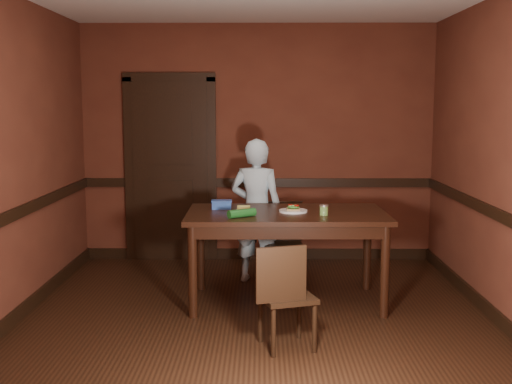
{
  "coord_description": "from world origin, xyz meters",
  "views": [
    {
      "loc": [
        0.05,
        -5.1,
        1.8
      ],
      "look_at": [
        0.0,
        0.35,
        1.05
      ],
      "focal_mm": 45.0,
      "sensor_mm": 36.0,
      "label": 1
    }
  ],
  "objects_px": {
    "chair_near": "(287,295)",
    "sauce_jar": "(324,210)",
    "person": "(256,211)",
    "sandwich_plate": "(293,210)",
    "cheese_saucer": "(244,209)",
    "food_tub": "(222,204)",
    "chair_far": "(283,244)",
    "dining_table": "(286,257)"
  },
  "relations": [
    {
      "from": "sauce_jar",
      "to": "food_tub",
      "type": "relative_size",
      "value": 0.47
    },
    {
      "from": "chair_far",
      "to": "sandwich_plate",
      "type": "height_order",
      "value": "sandwich_plate"
    },
    {
      "from": "dining_table",
      "to": "sandwich_plate",
      "type": "xyz_separation_m",
      "value": [
        0.06,
        0.01,
        0.44
      ]
    },
    {
      "from": "chair_far",
      "to": "sauce_jar",
      "type": "xyz_separation_m",
      "value": [
        0.33,
        -0.76,
        0.47
      ]
    },
    {
      "from": "dining_table",
      "to": "sandwich_plate",
      "type": "relative_size",
      "value": 6.94
    },
    {
      "from": "chair_far",
      "to": "food_tub",
      "type": "relative_size",
      "value": 4.2
    },
    {
      "from": "chair_far",
      "to": "sauce_jar",
      "type": "relative_size",
      "value": 8.97
    },
    {
      "from": "chair_far",
      "to": "cheese_saucer",
      "type": "bearing_deg",
      "value": -127.23
    },
    {
      "from": "chair_far",
      "to": "dining_table",
      "type": "bearing_deg",
      "value": -92.17
    },
    {
      "from": "sandwich_plate",
      "to": "food_tub",
      "type": "height_order",
      "value": "food_tub"
    },
    {
      "from": "chair_near",
      "to": "food_tub",
      "type": "height_order",
      "value": "food_tub"
    },
    {
      "from": "food_tub",
      "to": "chair_far",
      "type": "bearing_deg",
      "value": 33.18
    },
    {
      "from": "chair_near",
      "to": "sandwich_plate",
      "type": "relative_size",
      "value": 3.12
    },
    {
      "from": "sauce_jar",
      "to": "cheese_saucer",
      "type": "relative_size",
      "value": 0.59
    },
    {
      "from": "chair_near",
      "to": "food_tub",
      "type": "distance_m",
      "value": 1.47
    },
    {
      "from": "person",
      "to": "cheese_saucer",
      "type": "relative_size",
      "value": 9.46
    },
    {
      "from": "cheese_saucer",
      "to": "person",
      "type": "bearing_deg",
      "value": 80.49
    },
    {
      "from": "cheese_saucer",
      "to": "food_tub",
      "type": "distance_m",
      "value": 0.24
    },
    {
      "from": "chair_near",
      "to": "dining_table",
      "type": "bearing_deg",
      "value": -109.36
    },
    {
      "from": "chair_near",
      "to": "person",
      "type": "distance_m",
      "value": 1.85
    },
    {
      "from": "chair_near",
      "to": "sauce_jar",
      "type": "bearing_deg",
      "value": -128.21
    },
    {
      "from": "sauce_jar",
      "to": "sandwich_plate",
      "type": "bearing_deg",
      "value": 147.43
    },
    {
      "from": "food_tub",
      "to": "sandwich_plate",
      "type": "bearing_deg",
      "value": -17.12
    },
    {
      "from": "sandwich_plate",
      "to": "cheese_saucer",
      "type": "distance_m",
      "value": 0.45
    },
    {
      "from": "cheese_saucer",
      "to": "food_tub",
      "type": "height_order",
      "value": "food_tub"
    },
    {
      "from": "dining_table",
      "to": "sandwich_plate",
      "type": "bearing_deg",
      "value": 5.71
    },
    {
      "from": "dining_table",
      "to": "sandwich_plate",
      "type": "height_order",
      "value": "sandwich_plate"
    },
    {
      "from": "sauce_jar",
      "to": "cheese_saucer",
      "type": "bearing_deg",
      "value": 163.7
    },
    {
      "from": "sandwich_plate",
      "to": "cheese_saucer",
      "type": "relative_size",
      "value": 1.67
    },
    {
      "from": "chair_near",
      "to": "sauce_jar",
      "type": "distance_m",
      "value": 1.12
    },
    {
      "from": "chair_far",
      "to": "cheese_saucer",
      "type": "distance_m",
      "value": 0.81
    },
    {
      "from": "chair_far",
      "to": "person",
      "type": "relative_size",
      "value": 0.56
    },
    {
      "from": "dining_table",
      "to": "chair_near",
      "type": "height_order",
      "value": "dining_table"
    },
    {
      "from": "chair_near",
      "to": "sandwich_plate",
      "type": "height_order",
      "value": "sandwich_plate"
    },
    {
      "from": "sandwich_plate",
      "to": "sauce_jar",
      "type": "height_order",
      "value": "sauce_jar"
    },
    {
      "from": "sandwich_plate",
      "to": "food_tub",
      "type": "bearing_deg",
      "value": 165.66
    },
    {
      "from": "cheese_saucer",
      "to": "dining_table",
      "type": "bearing_deg",
      "value": -7.02
    },
    {
      "from": "chair_near",
      "to": "sauce_jar",
      "type": "xyz_separation_m",
      "value": [
        0.36,
        0.94,
        0.48
      ]
    },
    {
      "from": "person",
      "to": "sauce_jar",
      "type": "height_order",
      "value": "person"
    },
    {
      "from": "person",
      "to": "food_tub",
      "type": "bearing_deg",
      "value": 72.73
    },
    {
      "from": "chair_far",
      "to": "person",
      "type": "bearing_deg",
      "value": 157.02
    },
    {
      "from": "sandwich_plate",
      "to": "person",
      "type": "bearing_deg",
      "value": 115.91
    }
  ]
}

